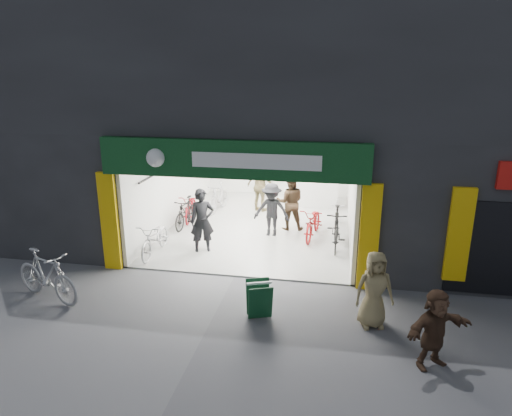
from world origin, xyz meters
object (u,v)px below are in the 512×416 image
(parked_bike, at_px, (47,275))
(pedestrian_near, at_px, (374,290))
(bike_right_front, at_px, (336,228))
(bike_left_front, at_px, (155,238))
(sandwich_board, at_px, (259,299))

(parked_bike, xyz_separation_m, pedestrian_near, (7.19, 0.21, 0.20))
(bike_right_front, distance_m, parked_bike, 7.77)
(bike_left_front, distance_m, bike_right_front, 5.22)
(pedestrian_near, relative_size, sandwich_board, 2.06)
(bike_left_front, bearing_deg, bike_right_front, 16.32)
(bike_left_front, distance_m, pedestrian_near, 6.42)
(bike_right_front, height_order, pedestrian_near, pedestrian_near)
(parked_bike, height_order, sandwich_board, parked_bike)
(bike_left_front, xyz_separation_m, parked_bike, (-1.39, -2.93, 0.11))
(bike_left_front, relative_size, parked_bike, 0.93)
(bike_right_front, bearing_deg, parked_bike, -145.18)
(bike_left_front, relative_size, pedestrian_near, 1.15)
(bike_left_front, distance_m, parked_bike, 3.25)
(parked_bike, bearing_deg, pedestrian_near, -68.04)
(pedestrian_near, bearing_deg, bike_right_front, 86.33)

